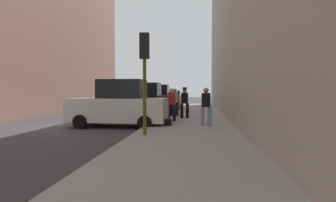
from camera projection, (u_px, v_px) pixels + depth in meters
The scene contains 15 objects.
ground_plane at pixel (66, 126), 12.78m from camera, with size 120.00×120.00×0.00m, color #38383A.
sidewalk at pixel (189, 126), 12.10m from camera, with size 4.00×40.00×0.15m, color gray.
parked_white_van at pixel (119, 105), 12.51m from camera, with size 4.64×2.14×2.25m.
parked_black_suv at pixel (142, 101), 17.53m from camera, with size 4.66×2.18×2.25m.
parked_bronze_suv at pixel (155, 99), 22.70m from camera, with size 4.61×2.07×2.25m.
parked_dark_green_sedan at pixel (163, 99), 28.36m from camera, with size 4.23×2.12×1.79m.
parked_blue_sedan at pixel (169, 98), 33.70m from camera, with size 4.25×2.16×1.79m.
parked_gray_coupe at pixel (173, 97), 38.88m from camera, with size 4.24×2.13×1.79m.
fire_hydrant at pixel (171, 107), 19.27m from camera, with size 0.42×0.22×0.70m.
traffic_light at pixel (145, 61), 9.25m from camera, with size 0.32×0.32×3.60m.
pedestrian_in_tan_coat at pixel (175, 101), 16.43m from camera, with size 0.52×0.44×1.71m.
pedestrian_in_jeans at pixel (206, 104), 11.75m from camera, with size 0.52×0.46×1.71m.
pedestrian_with_fedora at pixel (185, 101), 14.98m from camera, with size 0.52×0.46×1.78m.
pedestrian_in_red_jacket at pixel (171, 103), 13.53m from camera, with size 0.53×0.47×1.71m.
duffel_bag at pixel (168, 122), 11.94m from camera, with size 0.32×0.44×0.28m.
Camera 1 is at (6.38, -12.08, 1.71)m, focal length 28.00 mm.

